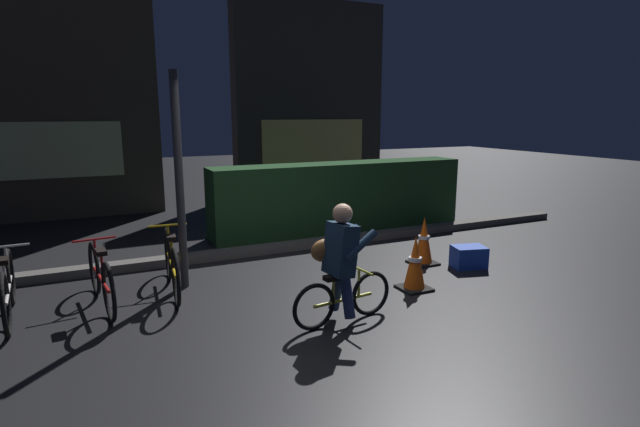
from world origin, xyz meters
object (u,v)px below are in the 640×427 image
Objects in this scene: traffic_cone_near at (415,264)px; cyclist at (340,263)px; parked_bike_center_left at (172,263)px; traffic_cone_far at (424,241)px; street_post at (179,183)px; parked_bike_leftmost at (8,288)px; blue_crate at (469,257)px; parked_bike_left_mid at (101,278)px.

cyclist reaches higher than traffic_cone_near.
cyclist is at bearing -135.85° from parked_bike_center_left.
parked_bike_center_left reaches higher than traffic_cone_far.
street_post is 3.87× the size of traffic_cone_near.
parked_bike_center_left is 3.44m from traffic_cone_far.
parked_bike_leftmost is 1.67m from parked_bike_center_left.
traffic_cone_near is at bearing -110.26° from parked_bike_center_left.
traffic_cone_far is 2.39m from cyclist.
blue_crate is at bearing -40.55° from traffic_cone_far.
traffic_cone_far is at bearing -97.11° from parked_bike_leftmost.
traffic_cone_far is (5.08, -0.29, -0.00)m from parked_bike_leftmost.
parked_bike_center_left reaches higher than blue_crate.
parked_bike_center_left is 3.80× the size of blue_crate.
cyclist reaches higher than parked_bike_left_mid.
traffic_cone_far reaches higher than traffic_cone_near.
parked_bike_left_mid is 1.26× the size of cyclist.
parked_bike_leftmost is 2.35× the size of traffic_cone_near.
traffic_cone_far is (4.20, -0.23, 0.00)m from parked_bike_left_mid.
parked_bike_center_left is 1.34× the size of cyclist.
parked_bike_left_mid is 4.72m from blue_crate.
parked_bike_center_left is at bearing -148.05° from street_post.
parked_bike_left_mid is 3.57× the size of blue_crate.
parked_bike_center_left is 2.93m from traffic_cone_near.
cyclist is at bearing -147.72° from traffic_cone_far.
parked_bike_left_mid is at bearing 163.35° from traffic_cone_near.
street_post is at bearing -54.19° from parked_bike_center_left.
blue_crate is at bearing -13.58° from street_post.
cyclist is at bearing -120.68° from parked_bike_leftmost.
blue_crate is (3.72, -0.90, -1.15)m from street_post.
traffic_cone_far is 1.56× the size of blue_crate.
parked_bike_left_mid is at bearing 176.86° from traffic_cone_far.
parked_bike_center_left reaches higher than traffic_cone_near.
parked_bike_left_mid reaches higher than traffic_cone_far.
traffic_cone_far is at bearing -8.66° from street_post.
traffic_cone_far is 0.65m from blue_crate.
parked_bike_leftmost is 0.89m from parked_bike_left_mid.
parked_bike_left_mid is at bearing 105.70° from parked_bike_center_left.
traffic_cone_near is (2.68, -1.20, -0.02)m from parked_bike_center_left.
street_post is 3.43m from traffic_cone_far.
street_post reaches higher than traffic_cone_far.
traffic_cone_near is 1.38m from cyclist.
traffic_cone_far is (3.25, -0.50, -0.97)m from street_post.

